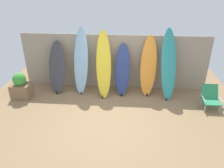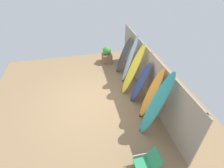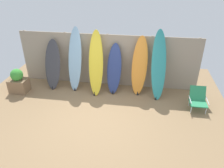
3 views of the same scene
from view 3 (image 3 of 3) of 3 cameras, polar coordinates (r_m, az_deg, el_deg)
ground at (r=6.21m, az=-4.25°, el=-8.61°), size 7.68×7.68×0.00m
fence_back at (r=7.48m, az=-1.16°, el=6.21°), size 6.08×0.11×1.80m
surfboard_charcoal_0 at (r=7.63m, az=-15.23°, el=4.85°), size 0.56×0.67×1.63m
surfboard_skyblue_1 at (r=7.31m, az=-9.66°, el=6.25°), size 0.50×0.64×2.06m
surfboard_yellow_2 at (r=7.03m, az=-4.22°, el=5.39°), size 0.56×0.90×1.99m
surfboard_navy_3 at (r=7.11m, az=0.57°, el=3.92°), size 0.48×0.66×1.58m
surfboard_orange_4 at (r=7.03m, az=7.19°, el=4.63°), size 0.55×0.64×1.86m
surfboard_teal_5 at (r=6.90m, az=12.09°, el=4.75°), size 0.54×0.87×2.09m
beach_chair at (r=6.87m, az=21.52°, el=-3.56°), size 0.50×0.58×0.63m
planter_box at (r=7.86m, az=-23.29°, el=0.55°), size 0.58×0.45×0.82m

